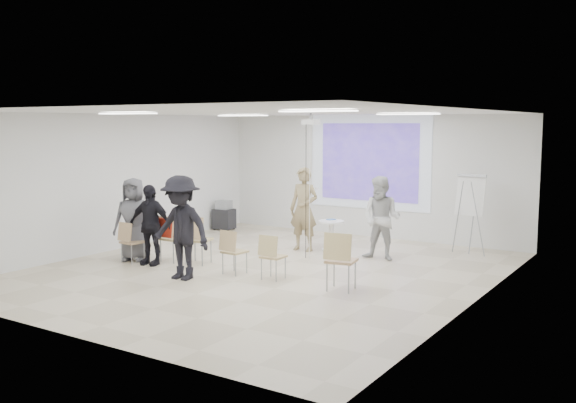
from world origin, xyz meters
The scene contains 30 objects.
floor centered at (0.00, 0.00, -0.05)m, with size 8.00×9.00×0.10m, color beige.
ceiling centered at (0.00, 0.00, 3.05)m, with size 8.00×9.00×0.10m, color white.
wall_back centered at (0.00, 4.55, 1.50)m, with size 8.00×0.10×3.00m, color silver.
wall_left centered at (-4.05, 0.00, 1.50)m, with size 0.10×9.00×3.00m, color silver.
wall_right centered at (4.05, 0.00, 1.50)m, with size 0.10×9.00×3.00m, color silver.
projection_halo centered at (0.00, 4.49, 1.85)m, with size 3.20×0.01×2.30m, color silver.
projection_image centered at (0.00, 4.47, 1.85)m, with size 2.60×0.01×1.90m, color #4B32AB.
pedestal_table centered at (0.12, 2.38, 0.39)m, with size 0.73×0.73×0.69m.
player_left centered at (-0.42, 2.10, 1.04)m, with size 0.76×0.52×2.09m, color #9A865E.
player_right centered at (1.43, 2.11, 0.96)m, with size 0.92×0.74×1.91m, color silver.
controller_left centered at (-0.24, 2.35, 1.37)m, with size 0.04×0.13×0.04m, color white.
controller_right centered at (1.25, 2.36, 1.29)m, with size 0.04×0.13×0.04m, color silver.
chair_far_left centered at (-2.69, -0.89, 0.49)m, with size 0.43×0.45×0.83m.
chair_left_mid centered at (-2.07, -0.38, 0.56)m, with size 0.45×0.49×0.94m.
chair_left_inner centered at (-1.47, -0.28, 0.57)m, with size 0.54×0.57×0.97m.
chair_center centered at (-0.35, -0.57, 0.49)m, with size 0.42×0.45×0.84m.
chair_right_inner centered at (0.50, -0.53, 0.49)m, with size 0.39×0.42×0.82m.
chair_right_far centered at (1.90, -0.56, 0.59)m, with size 0.55×0.58×1.00m.
red_jacket centered at (-2.07, -0.52, 0.72)m, with size 0.39×0.09×0.37m, color #A12313.
laptop centered at (-1.49, -0.18, 0.52)m, with size 0.36×0.26×0.03m, color black.
audience_left centered at (-2.24, -0.77, 0.92)m, with size 1.07×0.64×1.83m, color black.
audience_mid centered at (-0.90, -1.35, 1.06)m, with size 1.37×0.75×2.12m, color black.
audience_outer centered at (-2.81, -0.65, 0.95)m, with size 0.93×0.61×1.90m, color #5C5C61.
flipchart_easel centered at (2.80, 3.60, 1.27)m, with size 0.74×0.57×1.72m.
av_cart centered at (-3.66, 3.36, 0.36)m, with size 0.55×0.46×0.78m.
ceiling_projector centered at (0.10, 1.49, 2.69)m, with size 0.30×0.25×3.00m.
fluor_panel_nw centered at (-2.00, 2.00, 2.97)m, with size 1.20×0.30×0.02m, color white.
fluor_panel_ne centered at (2.00, 2.00, 2.97)m, with size 1.20×0.30×0.02m, color white.
fluor_panel_sw centered at (-2.00, -1.50, 2.97)m, with size 1.20×0.30×0.02m, color white.
fluor_panel_se centered at (2.00, -1.50, 2.97)m, with size 1.20×0.30×0.02m, color white.
Camera 1 is at (6.83, -9.83, 2.78)m, focal length 40.00 mm.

